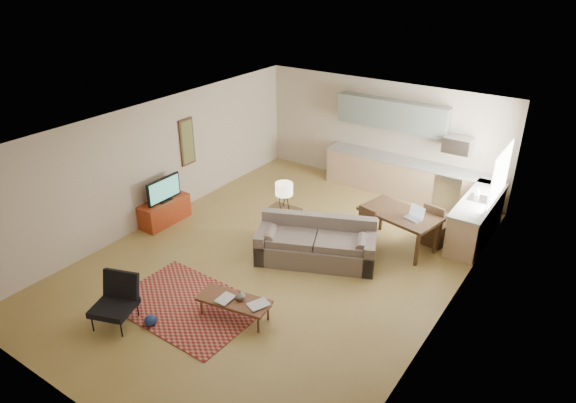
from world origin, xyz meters
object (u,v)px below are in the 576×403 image
Objects in this scene: console_table at (284,225)px; dining_table at (398,230)px; coffee_table at (234,308)px; armchair at (113,303)px; tv_credenza at (165,211)px; sofa at (316,242)px.

dining_table is at bearing 26.02° from console_table.
coffee_table is at bearing -75.28° from console_table.
coffee_table is 2.68m from console_table.
armchair is 5.62m from dining_table.
coffee_table is 3.83m from tv_credenza.
armchair is 3.51m from tv_credenza.
tv_credenza is at bearing -164.25° from console_table.
dining_table is at bearing 22.34° from tv_credenza.
armchair is 0.70× the size of tv_credenza.
sofa is at bearing -116.35° from dining_table.
tv_credenza is at bearing 103.80° from armchair.
armchair is 0.53× the size of dining_table.
sofa reaches higher than coffee_table.
dining_table reaches higher than tv_credenza.
armchair is 3.85m from console_table.
armchair is at bearing -150.69° from coffee_table.
tv_credenza is (-3.42, 1.72, 0.09)m from coffee_table.
dining_table is (1.31, 3.66, 0.21)m from coffee_table.
sofa is 1.01m from console_table.
armchair is (-1.69, -3.48, -0.00)m from sofa.
console_table is 2.34m from dining_table.
dining_table is at bearing 40.64° from armchair.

